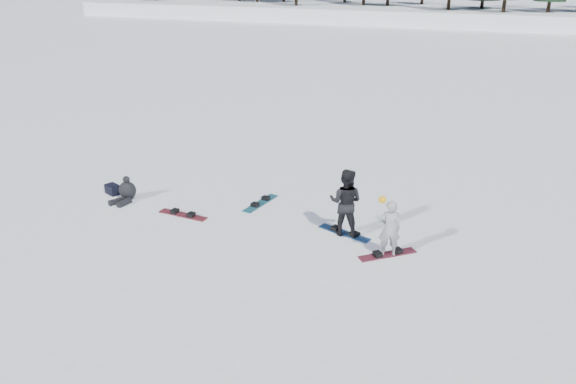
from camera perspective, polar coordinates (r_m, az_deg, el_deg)
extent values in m
plane|color=white|center=(14.76, 3.10, -4.66)|extent=(420.00, 420.00, 0.00)
cube|color=white|center=(68.13, 16.98, 15.33)|extent=(90.00, 14.00, 5.00)
ellipsoid|color=white|center=(197.92, -2.51, 16.92)|extent=(143.00, 110.00, 49.50)
ellipsoid|color=white|center=(214.29, 24.73, 15.13)|extent=(182.00, 140.00, 53.20)
ellipsoid|color=white|center=(265.73, -13.92, 17.68)|extent=(169.00, 130.00, 52.00)
imported|color=#A4A4AA|center=(13.80, 10.27, -3.67)|extent=(0.61, 0.49, 1.46)
sphere|color=#FFAC0D|center=(13.39, 9.58, -0.78)|extent=(0.18, 0.18, 0.18)
imported|color=black|center=(14.64, 5.87, -1.04)|extent=(0.89, 0.70, 1.82)
ellipsoid|color=black|center=(17.58, -15.99, 0.18)|extent=(0.66, 0.61, 0.56)
sphere|color=black|center=(17.46, -16.11, 1.23)|extent=(0.21, 0.21, 0.21)
cube|color=black|center=(17.30, -16.29, -1.05)|extent=(0.24, 0.51, 0.14)
cube|color=black|center=(17.45, -17.01, -0.92)|extent=(0.36, 0.50, 0.14)
cube|color=black|center=(18.18, -17.40, 0.27)|extent=(0.53, 0.46, 0.30)
cube|color=maroon|center=(14.13, 10.07, -6.28)|extent=(1.35, 1.15, 0.03)
cube|color=#19498E|center=(15.02, 5.73, -4.17)|extent=(1.51, 0.76, 0.03)
cube|color=maroon|center=(16.24, -10.61, -2.30)|extent=(1.52, 0.42, 0.03)
cube|color=#187287|center=(16.72, -2.82, -1.15)|extent=(0.59, 1.53, 0.03)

